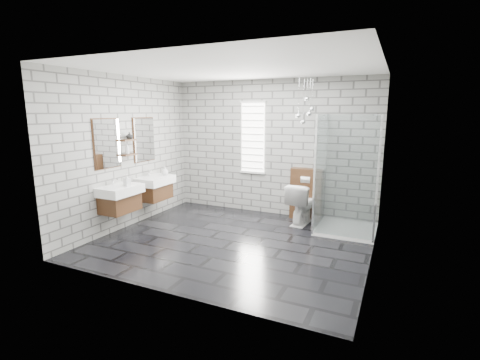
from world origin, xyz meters
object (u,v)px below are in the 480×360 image
Objects in this scene: vanity_left at (118,191)px; cistern_panel at (306,194)px; shower_enclosure at (341,204)px; toilet at (302,203)px; vanity_right at (154,181)px.

vanity_left reaches higher than cistern_panel.
toilet is (-0.73, 0.21, -0.12)m from shower_enclosure.
vanity_left is 1.00× the size of vanity_right.
vanity_right reaches higher than toilet.
toilet is (0.00, -0.31, -0.12)m from cistern_panel.
shower_enclosure is 0.77m from toilet.
vanity_left is 3.46m from cistern_panel.
vanity_right is 2.97m from cistern_panel.
vanity_left is at bearing -140.76° from cistern_panel.
shower_enclosure is at bearing 169.20° from toilet.
cistern_panel is 0.33m from toilet.
cistern_panel is at bearing 144.87° from shower_enclosure.
shower_enclosure is 2.64× the size of toilet.
vanity_right is (0.00, 0.93, 0.00)m from vanity_left.
vanity_left and vanity_right have the same top height.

